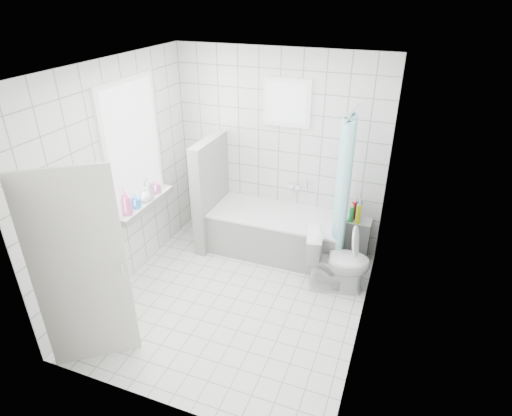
% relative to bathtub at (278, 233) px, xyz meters
% --- Properties ---
extents(ground, '(3.00, 3.00, 0.00)m').
position_rel_bathtub_xyz_m(ground, '(-0.13, -1.12, -0.29)').
color(ground, white).
rests_on(ground, ground).
extents(ceiling, '(3.00, 3.00, 0.00)m').
position_rel_bathtub_xyz_m(ceiling, '(-0.13, -1.12, 2.31)').
color(ceiling, white).
rests_on(ceiling, ground).
extents(wall_back, '(2.80, 0.02, 2.60)m').
position_rel_bathtub_xyz_m(wall_back, '(-0.13, 0.38, 1.01)').
color(wall_back, white).
rests_on(wall_back, ground).
extents(wall_front, '(2.80, 0.02, 2.60)m').
position_rel_bathtub_xyz_m(wall_front, '(-0.13, -2.62, 1.01)').
color(wall_front, white).
rests_on(wall_front, ground).
extents(wall_left, '(0.02, 3.00, 2.60)m').
position_rel_bathtub_xyz_m(wall_left, '(-1.53, -1.12, 1.01)').
color(wall_left, white).
rests_on(wall_left, ground).
extents(wall_right, '(0.02, 3.00, 2.60)m').
position_rel_bathtub_xyz_m(wall_right, '(1.27, -1.12, 1.01)').
color(wall_right, white).
rests_on(wall_right, ground).
extents(window_left, '(0.01, 0.90, 1.40)m').
position_rel_bathtub_xyz_m(window_left, '(-1.49, -0.82, 1.31)').
color(window_left, white).
rests_on(window_left, wall_left).
extents(window_back, '(0.50, 0.01, 0.50)m').
position_rel_bathtub_xyz_m(window_back, '(-0.03, 0.33, 1.66)').
color(window_back, white).
rests_on(window_back, wall_back).
extents(window_sill, '(0.18, 1.02, 0.08)m').
position_rel_bathtub_xyz_m(window_sill, '(-1.44, -0.82, 0.57)').
color(window_sill, white).
rests_on(window_sill, wall_left).
extents(door, '(0.67, 0.51, 2.00)m').
position_rel_bathtub_xyz_m(door, '(-1.06, -2.37, 0.71)').
color(door, silver).
rests_on(door, ground).
extents(bathtub, '(1.75, 0.77, 0.58)m').
position_rel_bathtub_xyz_m(bathtub, '(0.00, 0.00, 0.00)').
color(bathtub, white).
rests_on(bathtub, ground).
extents(partition_wall, '(0.15, 0.85, 1.50)m').
position_rel_bathtub_xyz_m(partition_wall, '(-0.94, -0.05, 0.46)').
color(partition_wall, white).
rests_on(partition_wall, ground).
extents(tiled_ledge, '(0.40, 0.24, 0.55)m').
position_rel_bathtub_xyz_m(tiled_ledge, '(0.97, 0.26, -0.02)').
color(tiled_ledge, white).
rests_on(tiled_ledge, ground).
extents(toilet, '(0.82, 0.57, 0.76)m').
position_rel_bathtub_xyz_m(toilet, '(0.90, -0.50, 0.09)').
color(toilet, white).
rests_on(toilet, ground).
extents(curtain_rod, '(0.02, 0.80, 0.02)m').
position_rel_bathtub_xyz_m(curtain_rod, '(0.82, -0.02, 1.71)').
color(curtain_rod, silver).
rests_on(curtain_rod, wall_back).
extents(shower_curtain, '(0.14, 0.48, 1.78)m').
position_rel_bathtub_xyz_m(shower_curtain, '(0.82, -0.15, 0.81)').
color(shower_curtain, '#4ACED9').
rests_on(shower_curtain, curtain_rod).
extents(tub_faucet, '(0.18, 0.06, 0.06)m').
position_rel_bathtub_xyz_m(tub_faucet, '(0.10, 0.34, 0.56)').
color(tub_faucet, silver).
rests_on(tub_faucet, wall_back).
extents(sill_bottles, '(0.20, 0.73, 0.30)m').
position_rel_bathtub_xyz_m(sill_bottles, '(-1.43, -0.89, 0.73)').
color(sill_bottles, '#BAB9C0').
rests_on(sill_bottles, window_sill).
extents(ledge_bottles, '(0.15, 0.16, 0.27)m').
position_rel_bathtub_xyz_m(ledge_bottles, '(0.96, 0.23, 0.38)').
color(ledge_bottles, '#1627B5').
rests_on(ledge_bottles, tiled_ledge).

